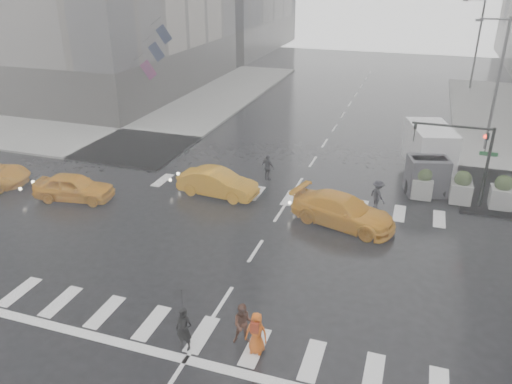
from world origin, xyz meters
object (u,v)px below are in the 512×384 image
(traffic_signal_pole, at_px, (469,150))
(pedestrian_orange, at_px, (256,333))
(taxi_front, at_px, (74,187))
(pedestrian_brown, at_px, (244,324))
(taxi_mid, at_px, (218,183))
(box_truck, at_px, (429,154))

(traffic_signal_pole, xyz_separation_m, pedestrian_orange, (-6.90, -14.18, -2.43))
(taxi_front, bearing_deg, pedestrian_brown, -131.14)
(pedestrian_brown, bearing_deg, taxi_front, 127.59)
(pedestrian_orange, distance_m, taxi_mid, 12.78)
(pedestrian_brown, distance_m, taxi_mid, 12.25)
(taxi_mid, bearing_deg, pedestrian_brown, -148.19)
(pedestrian_orange, relative_size, taxi_mid, 0.34)
(taxi_mid, bearing_deg, pedestrian_orange, -146.53)
(taxi_mid, bearing_deg, traffic_signal_pole, -72.10)
(taxi_front, bearing_deg, traffic_signal_pole, -83.15)
(pedestrian_brown, height_order, taxi_mid, pedestrian_brown)
(pedestrian_orange, bearing_deg, taxi_mid, 115.25)
(taxi_mid, relative_size, box_truck, 0.77)
(pedestrian_orange, bearing_deg, pedestrian_brown, 148.71)
(taxi_front, relative_size, box_truck, 0.74)
(traffic_signal_pole, relative_size, box_truck, 0.76)
(traffic_signal_pole, bearing_deg, taxi_mid, -167.27)
(traffic_signal_pole, height_order, pedestrian_brown, traffic_signal_pole)
(pedestrian_brown, bearing_deg, box_truck, 50.81)
(traffic_signal_pole, height_order, taxi_mid, traffic_signal_pole)
(taxi_mid, height_order, box_truck, box_truck)
(taxi_mid, distance_m, box_truck, 12.66)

